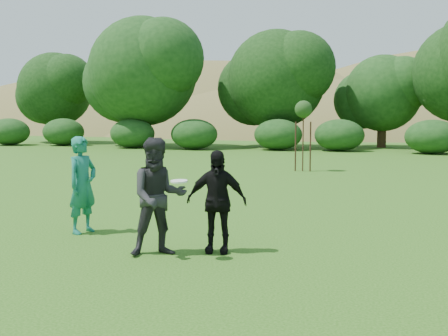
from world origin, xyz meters
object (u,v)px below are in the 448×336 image
at_px(player_teal, 83,185).
at_px(player_grey, 158,197).
at_px(player_black, 216,201).
at_px(sapling, 303,111).

relative_size(player_teal, player_grey, 0.97).
relative_size(player_black, sapling, 0.61).
height_order(player_grey, player_black, player_grey).
height_order(player_grey, sapling, sapling).
height_order(player_teal, player_black, player_teal).
distance_m(player_teal, player_grey, 2.43).
bearing_deg(player_black, sapling, 84.50).
bearing_deg(player_grey, player_teal, 119.06).
relative_size(player_grey, sapling, 0.68).
height_order(player_black, sapling, sapling).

